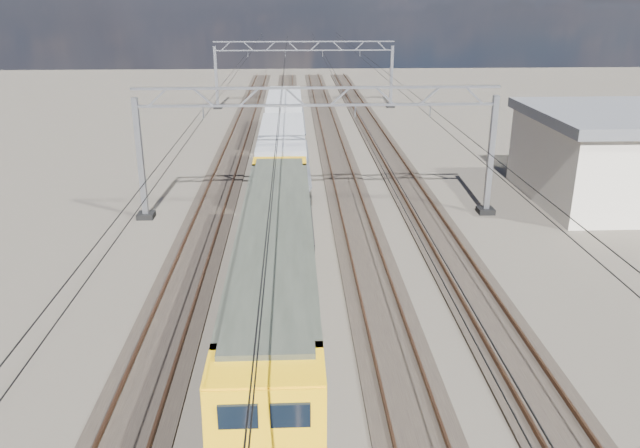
{
  "coord_description": "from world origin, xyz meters",
  "views": [
    {
      "loc": [
        -1.31,
        -28.89,
        11.49
      ],
      "look_at": [
        -0.22,
        -3.98,
        2.4
      ],
      "focal_mm": 35.0,
      "sensor_mm": 36.0,
      "label": 1
    }
  ],
  "objects_px": {
    "hopper_wagon_mid": "(285,113)",
    "hopper_wagon_lead": "(282,152)",
    "catenary_gantry_mid": "(318,147)",
    "locomotive": "(276,262)",
    "catenary_gantry_far": "(304,72)"
  },
  "relations": [
    {
      "from": "hopper_wagon_lead",
      "to": "hopper_wagon_mid",
      "type": "height_order",
      "value": "same"
    },
    {
      "from": "locomotive",
      "to": "catenary_gantry_far",
      "type": "bearing_deg",
      "value": 87.6
    },
    {
      "from": "hopper_wagon_lead",
      "to": "locomotive",
      "type": "bearing_deg",
      "value": -90.0
    },
    {
      "from": "locomotive",
      "to": "hopper_wagon_mid",
      "type": "bearing_deg",
      "value": 90.0
    },
    {
      "from": "hopper_wagon_lead",
      "to": "hopper_wagon_mid",
      "type": "relative_size",
      "value": 1.0
    },
    {
      "from": "catenary_gantry_far",
      "to": "locomotive",
      "type": "distance_m",
      "value": 47.88
    },
    {
      "from": "hopper_wagon_lead",
      "to": "hopper_wagon_mid",
      "type": "bearing_deg",
      "value": 90.0
    },
    {
      "from": "locomotive",
      "to": "hopper_wagon_lead",
      "type": "height_order",
      "value": "locomotive"
    },
    {
      "from": "hopper_wagon_mid",
      "to": "hopper_wagon_lead",
      "type": "bearing_deg",
      "value": -90.0
    },
    {
      "from": "catenary_gantry_mid",
      "to": "hopper_wagon_mid",
      "type": "height_order",
      "value": "catenary_gantry_mid"
    },
    {
      "from": "catenary_gantry_far",
      "to": "hopper_wagon_lead",
      "type": "height_order",
      "value": "catenary_gantry_far"
    },
    {
      "from": "catenary_gantry_mid",
      "to": "locomotive",
      "type": "xyz_separation_m",
      "value": [
        -2.0,
        -11.81,
        -1.58
      ]
    },
    {
      "from": "catenary_gantry_mid",
      "to": "locomotive",
      "type": "bearing_deg",
      "value": -99.61
    },
    {
      "from": "hopper_wagon_lead",
      "to": "catenary_gantry_mid",
      "type": "bearing_deg",
      "value": -71.22
    },
    {
      "from": "catenary_gantry_far",
      "to": "hopper_wagon_mid",
      "type": "xyz_separation_m",
      "value": [
        -2.0,
        -15.92,
        -1.67
      ]
    }
  ]
}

